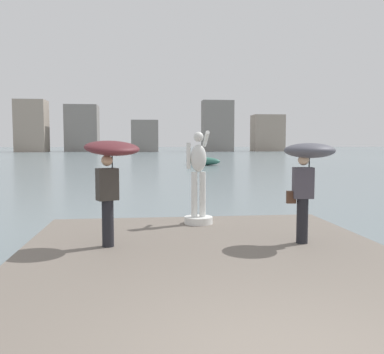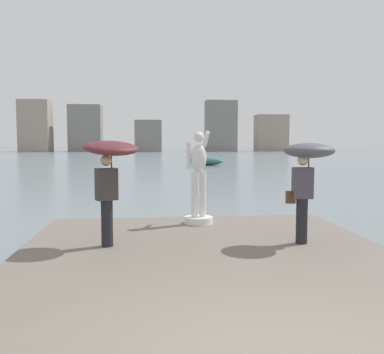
{
  "view_description": "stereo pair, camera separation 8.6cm",
  "coord_description": "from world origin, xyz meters",
  "px_view_note": "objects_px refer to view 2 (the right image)",
  "views": [
    {
      "loc": [
        -1.14,
        -3.48,
        2.35
      ],
      "look_at": [
        0.0,
        6.43,
        1.55
      ],
      "focal_mm": 39.86,
      "sensor_mm": 36.0,
      "label": 1
    },
    {
      "loc": [
        -1.05,
        -3.48,
        2.35
      ],
      "look_at": [
        0.0,
        6.43,
        1.55
      ],
      "focal_mm": 39.86,
      "sensor_mm": 36.0,
      "label": 2
    }
  ],
  "objects_px": {
    "boat_near": "(206,161)",
    "statue_white_figure": "(198,187)",
    "onlooker_left": "(110,162)",
    "onlooker_right": "(307,164)"
  },
  "relations": [
    {
      "from": "onlooker_right",
      "to": "statue_white_figure",
      "type": "bearing_deg",
      "value": 129.67
    },
    {
      "from": "statue_white_figure",
      "to": "onlooker_right",
      "type": "height_order",
      "value": "statue_white_figure"
    },
    {
      "from": "onlooker_left",
      "to": "boat_near",
      "type": "distance_m",
      "value": 36.96
    },
    {
      "from": "boat_near",
      "to": "statue_white_figure",
      "type": "bearing_deg",
      "value": -98.17
    },
    {
      "from": "onlooker_left",
      "to": "onlooker_right",
      "type": "relative_size",
      "value": 1.05
    },
    {
      "from": "statue_white_figure",
      "to": "onlooker_right",
      "type": "distance_m",
      "value": 2.95
    },
    {
      "from": "onlooker_right",
      "to": "boat_near",
      "type": "xyz_separation_m",
      "value": [
        3.08,
        36.48,
        -1.52
      ]
    },
    {
      "from": "statue_white_figure",
      "to": "onlooker_left",
      "type": "bearing_deg",
      "value": -133.66
    },
    {
      "from": "boat_near",
      "to": "onlooker_left",
      "type": "bearing_deg",
      "value": -100.68
    },
    {
      "from": "statue_white_figure",
      "to": "onlooker_left",
      "type": "xyz_separation_m",
      "value": [
        -1.92,
        -2.01,
        0.69
      ]
    }
  ]
}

